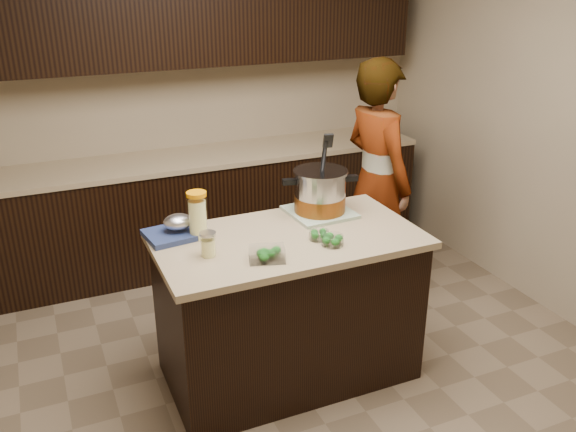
% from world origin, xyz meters
% --- Properties ---
extents(ground_plane, '(4.00, 4.00, 0.00)m').
position_xyz_m(ground_plane, '(0.00, 0.00, 0.00)').
color(ground_plane, brown).
rests_on(ground_plane, ground).
extents(room_shell, '(4.04, 4.04, 2.72)m').
position_xyz_m(room_shell, '(0.00, 0.00, 1.71)').
color(room_shell, tan).
rests_on(room_shell, ground).
extents(back_cabinets, '(3.60, 0.63, 2.33)m').
position_xyz_m(back_cabinets, '(0.00, 1.74, 0.94)').
color(back_cabinets, black).
rests_on(back_cabinets, ground).
extents(island, '(1.46, 0.81, 0.90)m').
position_xyz_m(island, '(0.00, 0.00, 0.45)').
color(island, black).
rests_on(island, ground).
extents(dish_towel, '(0.38, 0.38, 0.02)m').
position_xyz_m(dish_towel, '(0.31, 0.23, 0.91)').
color(dish_towel, '#577F55').
rests_on(dish_towel, island).
extents(stock_pot, '(0.45, 0.39, 0.46)m').
position_xyz_m(stock_pot, '(0.31, 0.22, 1.03)').
color(stock_pot, '#B7B7BC').
rests_on(stock_pot, dish_towel).
extents(lemonade_pitcher, '(0.11, 0.11, 0.26)m').
position_xyz_m(lemonade_pitcher, '(-0.46, 0.18, 1.02)').
color(lemonade_pitcher, '#FAF799').
rests_on(lemonade_pitcher, island).
extents(mason_jar, '(0.09, 0.09, 0.14)m').
position_xyz_m(mason_jar, '(-0.47, -0.06, 0.96)').
color(mason_jar, '#FAF799').
rests_on(mason_jar, island).
extents(broccoli_tub_left, '(0.12, 0.12, 0.05)m').
position_xyz_m(broccoli_tub_left, '(0.14, -0.10, 0.92)').
color(broccoli_tub_left, silver).
rests_on(broccoli_tub_left, island).
extents(broccoli_tub_right, '(0.15, 0.15, 0.06)m').
position_xyz_m(broccoli_tub_right, '(0.17, -0.20, 0.93)').
color(broccoli_tub_right, silver).
rests_on(broccoli_tub_right, island).
extents(broccoli_tub_rect, '(0.21, 0.18, 0.07)m').
position_xyz_m(broccoli_tub_rect, '(-0.21, -0.22, 0.93)').
color(broccoli_tub_rect, silver).
rests_on(broccoli_tub_rect, island).
extents(blue_tray, '(0.34, 0.29, 0.12)m').
position_xyz_m(blue_tray, '(-0.56, 0.24, 0.94)').
color(blue_tray, navy).
rests_on(blue_tray, island).
extents(person, '(0.48, 0.68, 1.73)m').
position_xyz_m(person, '(0.98, 0.68, 0.87)').
color(person, gray).
rests_on(person, ground).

